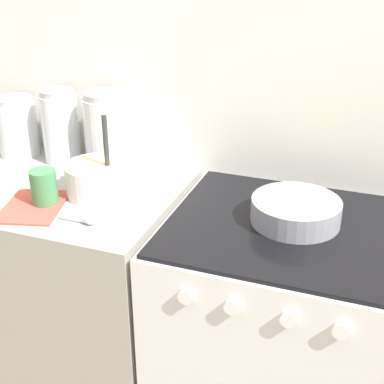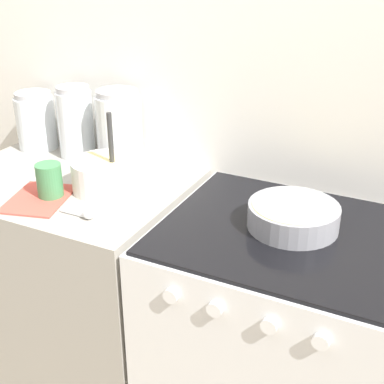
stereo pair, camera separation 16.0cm
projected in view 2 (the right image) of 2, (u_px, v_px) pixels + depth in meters
name	position (u px, v px, depth m)	size (l,w,h in m)	color
wall_back	(216.00, 83.00, 1.77)	(4.60, 0.05, 2.40)	white
countertop_cabinet	(78.00, 290.00, 1.99)	(0.80, 0.61, 0.90)	#9E998E
stove	(273.00, 354.00, 1.68)	(0.70, 0.63, 0.90)	silver
mixing_bowl	(104.00, 173.00, 1.71)	(0.21, 0.21, 0.26)	white
baking_pan	(293.00, 215.00, 1.49)	(0.25, 0.25, 0.07)	gray
storage_jar_left	(36.00, 124.00, 2.04)	(0.15, 0.15, 0.22)	silver
storage_jar_middle	(76.00, 127.00, 1.95)	(0.13, 0.13, 0.26)	silver
storage_jar_right	(119.00, 133.00, 1.88)	(0.16, 0.16, 0.27)	silver
tin_can	(50.00, 181.00, 1.66)	(0.08, 0.08, 0.11)	#3F7F4C
recipe_page	(39.00, 199.00, 1.66)	(0.23, 0.27, 0.01)	#CC4C3F
measuring_spoon	(85.00, 213.00, 1.55)	(0.12, 0.04, 0.04)	white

